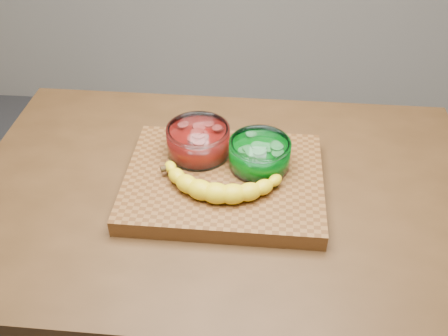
{
  "coord_description": "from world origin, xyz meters",
  "views": [
    {
      "loc": [
        0.08,
        -0.86,
        1.68
      ],
      "look_at": [
        0.0,
        0.0,
        0.96
      ],
      "focal_mm": 40.0,
      "sensor_mm": 36.0,
      "label": 1
    }
  ],
  "objects": [
    {
      "name": "counter",
      "position": [
        0.0,
        0.0,
        0.45
      ],
      "size": [
        1.2,
        0.8,
        0.9
      ],
      "primitive_type": "cube",
      "color": "#4A2E16",
      "rests_on": "ground"
    },
    {
      "name": "cutting_board",
      "position": [
        0.0,
        0.0,
        0.92
      ],
      "size": [
        0.45,
        0.35,
        0.04
      ],
      "primitive_type": "cube",
      "color": "brown",
      "rests_on": "counter"
    },
    {
      "name": "bowl_red",
      "position": [
        -0.07,
        0.08,
        0.97
      ],
      "size": [
        0.15,
        0.15,
        0.07
      ],
      "color": "white",
      "rests_on": "cutting_board"
    },
    {
      "name": "bowl_green",
      "position": [
        0.08,
        0.04,
        0.97
      ],
      "size": [
        0.14,
        0.14,
        0.07
      ],
      "color": "white",
      "rests_on": "cutting_board"
    },
    {
      "name": "banana",
      "position": [
        -0.0,
        -0.05,
        0.96
      ],
      "size": [
        0.3,
        0.15,
        0.04
      ],
      "primitive_type": null,
      "color": "yellow",
      "rests_on": "cutting_board"
    }
  ]
}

